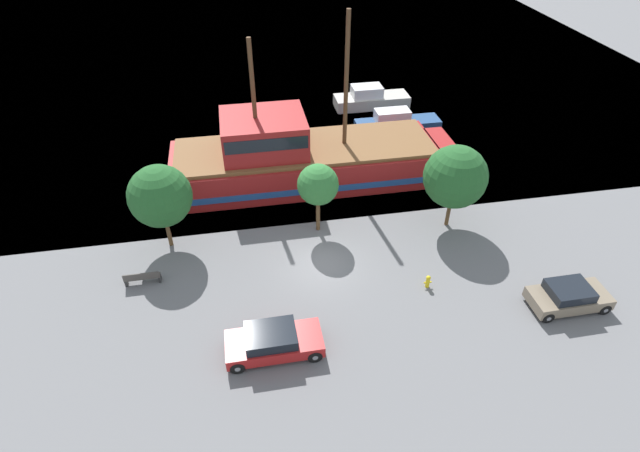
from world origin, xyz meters
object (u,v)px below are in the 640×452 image
at_px(moored_boat_outer, 371,99).
at_px(fire_hydrant, 428,281).
at_px(pirate_ship, 300,157).
at_px(bench_promenade_east, 142,278).
at_px(parked_car_curb_mid, 273,342).
at_px(parked_car_curb_front, 569,296).
at_px(moored_boat_dockside, 396,123).

xyz_separation_m(moored_boat_outer, fire_hydrant, (-2.92, -23.07, -0.31)).
distance_m(pirate_ship, bench_promenade_east, 13.50).
distance_m(moored_boat_outer, bench_promenade_east, 27.00).
bearing_deg(fire_hydrant, parked_car_curb_mid, -161.68).
relative_size(pirate_ship, parked_car_curb_mid, 4.36).
bearing_deg(pirate_ship, parked_car_curb_front, -51.32).
xyz_separation_m(moored_boat_dockside, bench_promenade_east, (-18.83, -14.95, -0.26)).
bearing_deg(moored_boat_dockside, parked_car_curb_mid, -120.72).
bearing_deg(moored_boat_outer, bench_promenade_east, -131.84).
distance_m(pirate_ship, moored_boat_dockside, 10.72).
bearing_deg(parked_car_curb_mid, bench_promenade_east, 138.24).
relative_size(moored_boat_outer, bench_promenade_east, 3.53).
distance_m(pirate_ship, parked_car_curb_front, 18.71).
xyz_separation_m(pirate_ship, moored_boat_outer, (8.04, 11.09, -1.05)).
bearing_deg(pirate_ship, bench_promenade_east, -137.85).
distance_m(pirate_ship, parked_car_curb_mid, 15.26).
relative_size(moored_boat_dockside, parked_car_curb_front, 1.74).
distance_m(parked_car_curb_mid, bench_promenade_east, 8.72).
bearing_deg(fire_hydrant, parked_car_curb_front, -21.68).
bearing_deg(moored_boat_dockside, pirate_ship, -146.22).
relative_size(parked_car_curb_front, bench_promenade_east, 2.12).
bearing_deg(moored_boat_outer, parked_car_curb_front, -81.96).
bearing_deg(moored_boat_dockside, moored_boat_outer, 99.03).
height_order(pirate_ship, bench_promenade_east, pirate_ship).
bearing_deg(parked_car_curb_front, fire_hydrant, 158.32).
bearing_deg(bench_promenade_east, fire_hydrant, -11.09).
relative_size(moored_boat_dockside, moored_boat_outer, 1.05).
bearing_deg(moored_boat_dockside, fire_hydrant, -101.80).
distance_m(parked_car_curb_mid, fire_hydrant, 9.05).
xyz_separation_m(moored_boat_outer, bench_promenade_east, (-18.01, -20.11, -0.28)).
distance_m(moored_boat_outer, parked_car_curb_front, 25.93).
relative_size(moored_boat_dockside, bench_promenade_east, 3.70).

